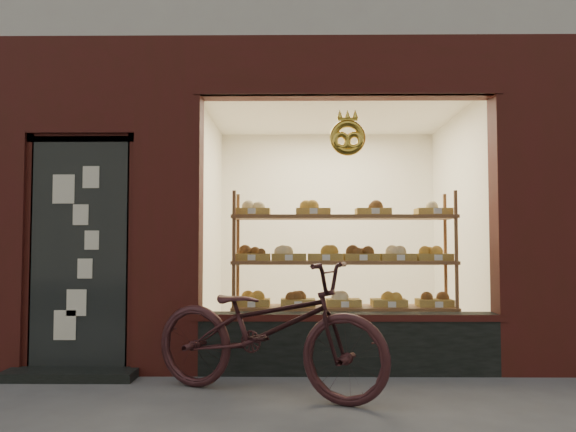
{
  "coord_description": "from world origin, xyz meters",
  "views": [
    {
      "loc": [
        -0.04,
        -3.05,
        1.18
      ],
      "look_at": [
        -0.09,
        2.0,
        1.43
      ],
      "focal_mm": 35.0,
      "sensor_mm": 36.0,
      "label": 1
    }
  ],
  "objects": [
    {
      "name": "display_shelf",
      "position": [
        0.45,
        2.55,
        0.87
      ],
      "size": [
        2.2,
        0.45,
        1.7
      ],
      "color": "brown",
      "rests_on": "ground"
    },
    {
      "name": "bicycle",
      "position": [
        -0.26,
        1.38,
        0.52
      ],
      "size": [
        2.1,
        1.44,
        1.05
      ],
      "primitive_type": "imported",
      "rotation": [
        0.0,
        0.0,
        1.15
      ],
      "color": "black",
      "rests_on": "ground"
    }
  ]
}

